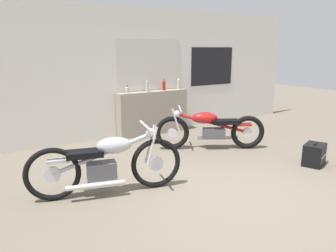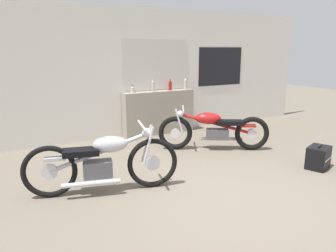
{
  "view_description": "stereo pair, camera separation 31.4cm",
  "coord_description": "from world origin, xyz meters",
  "px_view_note": "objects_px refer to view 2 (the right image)",
  "views": [
    {
      "loc": [
        -2.88,
        -3.0,
        1.91
      ],
      "look_at": [
        -0.15,
        1.36,
        0.7
      ],
      "focal_mm": 35.0,
      "sensor_mm": 36.0,
      "label": 1
    },
    {
      "loc": [
        -2.61,
        -3.16,
        1.91
      ],
      "look_at": [
        -0.15,
        1.36,
        0.7
      ],
      "focal_mm": 35.0,
      "sensor_mm": 36.0,
      "label": 2
    }
  ],
  "objects_px": {
    "bottle_center": "(170,85)",
    "motorcycle_silver": "(103,161)",
    "bottle_leftmost": "(133,89)",
    "motorcycle_red": "(214,129)",
    "bottle_left_center": "(153,86)",
    "hard_case_black": "(318,157)",
    "bottle_right_center": "(185,84)"
  },
  "relations": [
    {
      "from": "bottle_leftmost",
      "to": "bottle_center",
      "type": "relative_size",
      "value": 0.63
    },
    {
      "from": "motorcycle_silver",
      "to": "bottle_center",
      "type": "bearing_deg",
      "value": 45.98
    },
    {
      "from": "motorcycle_red",
      "to": "motorcycle_silver",
      "type": "xyz_separation_m",
      "value": [
        -2.48,
        -0.87,
        0.04
      ]
    },
    {
      "from": "bottle_leftmost",
      "to": "motorcycle_silver",
      "type": "height_order",
      "value": "bottle_leftmost"
    },
    {
      "from": "bottle_center",
      "to": "motorcycle_red",
      "type": "relative_size",
      "value": 0.14
    },
    {
      "from": "bottle_left_center",
      "to": "bottle_right_center",
      "type": "relative_size",
      "value": 0.98
    },
    {
      "from": "bottle_right_center",
      "to": "bottle_center",
      "type": "bearing_deg",
      "value": 177.51
    },
    {
      "from": "bottle_right_center",
      "to": "hard_case_black",
      "type": "distance_m",
      "value": 3.45
    },
    {
      "from": "bottle_leftmost",
      "to": "hard_case_black",
      "type": "height_order",
      "value": "bottle_leftmost"
    },
    {
      "from": "bottle_leftmost",
      "to": "bottle_left_center",
      "type": "height_order",
      "value": "bottle_left_center"
    },
    {
      "from": "bottle_leftmost",
      "to": "motorcycle_red",
      "type": "bearing_deg",
      "value": -58.61
    },
    {
      "from": "bottle_right_center",
      "to": "hard_case_black",
      "type": "bearing_deg",
      "value": -80.34
    },
    {
      "from": "bottle_left_center",
      "to": "hard_case_black",
      "type": "height_order",
      "value": "bottle_left_center"
    },
    {
      "from": "bottle_center",
      "to": "hard_case_black",
      "type": "bearing_deg",
      "value": -73.82
    },
    {
      "from": "motorcycle_red",
      "to": "motorcycle_silver",
      "type": "height_order",
      "value": "motorcycle_silver"
    },
    {
      "from": "bottle_left_center",
      "to": "motorcycle_red",
      "type": "height_order",
      "value": "bottle_left_center"
    },
    {
      "from": "bottle_leftmost",
      "to": "bottle_left_center",
      "type": "distance_m",
      "value": 0.49
    },
    {
      "from": "bottle_left_center",
      "to": "hard_case_black",
      "type": "relative_size",
      "value": 0.61
    },
    {
      "from": "bottle_leftmost",
      "to": "bottle_right_center",
      "type": "distance_m",
      "value": 1.34
    },
    {
      "from": "motorcycle_silver",
      "to": "bottle_leftmost",
      "type": "bearing_deg",
      "value": 59.16
    },
    {
      "from": "bottle_left_center",
      "to": "bottle_right_center",
      "type": "xyz_separation_m",
      "value": [
        0.85,
        -0.01,
        0.0
      ]
    },
    {
      "from": "bottle_right_center",
      "to": "motorcycle_silver",
      "type": "height_order",
      "value": "bottle_right_center"
    },
    {
      "from": "bottle_leftmost",
      "to": "hard_case_black",
      "type": "distance_m",
      "value": 3.89
    },
    {
      "from": "motorcycle_red",
      "to": "hard_case_black",
      "type": "relative_size",
      "value": 3.88
    },
    {
      "from": "bottle_right_center",
      "to": "motorcycle_red",
      "type": "xyz_separation_m",
      "value": [
        -0.34,
        -1.62,
        -0.72
      ]
    },
    {
      "from": "bottle_center",
      "to": "motorcycle_silver",
      "type": "bearing_deg",
      "value": -134.02
    },
    {
      "from": "bottle_center",
      "to": "motorcycle_silver",
      "type": "relative_size",
      "value": 0.13
    },
    {
      "from": "bottle_leftmost",
      "to": "motorcycle_red",
      "type": "distance_m",
      "value": 2.01
    },
    {
      "from": "bottle_left_center",
      "to": "motorcycle_red",
      "type": "relative_size",
      "value": 0.16
    },
    {
      "from": "bottle_left_center",
      "to": "bottle_right_center",
      "type": "distance_m",
      "value": 0.85
    },
    {
      "from": "bottle_leftmost",
      "to": "bottle_center",
      "type": "xyz_separation_m",
      "value": [
        0.94,
        0.02,
        0.04
      ]
    },
    {
      "from": "bottle_left_center",
      "to": "hard_case_black",
      "type": "bearing_deg",
      "value": -66.86
    }
  ]
}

